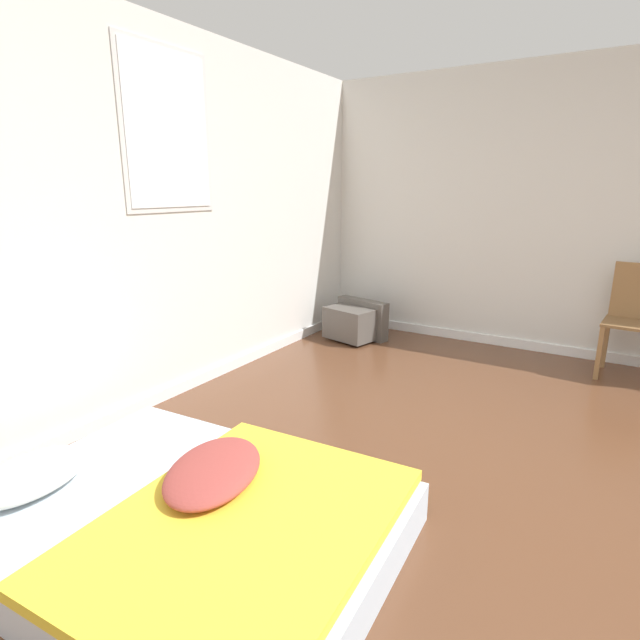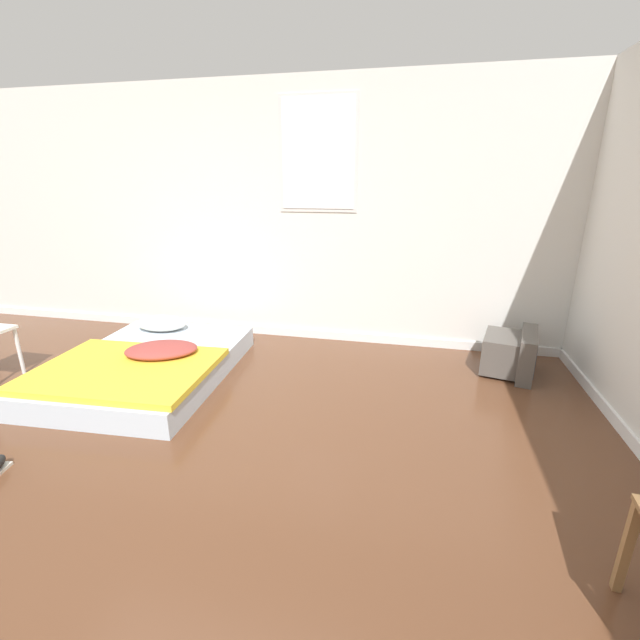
% 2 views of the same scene
% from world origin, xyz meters
% --- Properties ---
extents(ground_plane, '(20.00, 20.00, 0.00)m').
position_xyz_m(ground_plane, '(0.00, 0.00, 0.00)').
color(ground_plane, brown).
extents(wall_back, '(8.20, 0.08, 2.60)m').
position_xyz_m(wall_back, '(0.01, 2.77, 1.29)').
color(wall_back, silver).
rests_on(wall_back, ground_plane).
extents(mattress_bed, '(1.43, 1.86, 0.34)m').
position_xyz_m(mattress_bed, '(-0.79, 1.46, 0.13)').
color(mattress_bed, silver).
rests_on(mattress_bed, ground_plane).
extents(crt_tv, '(0.53, 0.62, 0.40)m').
position_xyz_m(crt_tv, '(2.33, 2.26, 0.19)').
color(crt_tv, '#56514C').
rests_on(crt_tv, ground_plane).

